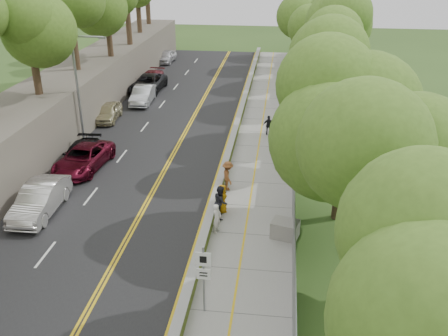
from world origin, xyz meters
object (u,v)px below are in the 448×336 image
(construction_barrel, at_px, (289,102))
(painter_0, at_px, (222,198))
(signpost, at_px, (204,272))
(car_2, at_px, (83,158))
(streetlight, at_px, (80,83))
(concrete_block, at_px, (285,229))
(car_1, at_px, (40,199))
(person_far, at_px, (269,125))

(construction_barrel, bearing_deg, painter_0, -100.34)
(signpost, distance_m, car_2, 16.24)
(signpost, bearing_deg, streetlight, 124.08)
(construction_barrel, bearing_deg, car_2, -131.70)
(signpost, bearing_deg, painter_0, 92.10)
(concrete_block, xyz_separation_m, car_2, (-13.24, 6.69, 0.30))
(concrete_block, relative_size, car_2, 0.24)
(signpost, bearing_deg, car_1, 146.26)
(person_far, bearing_deg, construction_barrel, -107.88)
(construction_barrel, bearing_deg, car_1, -122.93)
(construction_barrel, bearing_deg, concrete_block, -90.16)
(signpost, xyz_separation_m, car_1, (-10.23, 6.83, -1.09))
(streetlight, height_order, painter_0, streetlight)
(concrete_block, height_order, painter_0, painter_0)
(car_1, bearing_deg, painter_0, 6.01)
(streetlight, distance_m, person_far, 14.22)
(signpost, height_order, car_2, signpost)
(painter_0, bearing_deg, car_2, 41.08)
(streetlight, xyz_separation_m, signpost, (11.51, -17.02, -2.68))
(streetlight, relative_size, car_2, 1.47)
(streetlight, relative_size, painter_0, 4.88)
(construction_barrel, relative_size, painter_0, 0.52)
(streetlight, xyz_separation_m, painter_0, (11.21, -8.84, -3.77))
(car_1, height_order, car_2, car_1)
(signpost, bearing_deg, car_2, 128.34)
(car_1, relative_size, car_2, 0.93)
(streetlight, bearing_deg, painter_0, -38.24)
(signpost, distance_m, car_1, 12.34)
(concrete_block, height_order, car_1, car_1)
(concrete_block, xyz_separation_m, car_1, (-13.41, 0.81, 0.38))
(streetlight, distance_m, signpost, 20.72)
(car_2, bearing_deg, construction_barrel, 53.22)
(signpost, distance_m, person_far, 20.55)
(concrete_block, distance_m, car_1, 13.44)
(concrete_block, relative_size, painter_0, 0.81)
(car_1, height_order, person_far, car_1)
(concrete_block, bearing_deg, car_1, 176.53)
(car_2, relative_size, person_far, 3.54)
(streetlight, distance_m, painter_0, 14.76)
(signpost, bearing_deg, person_far, 85.11)
(signpost, xyz_separation_m, concrete_block, (3.19, 6.02, -1.47))
(concrete_block, bearing_deg, signpost, -117.93)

